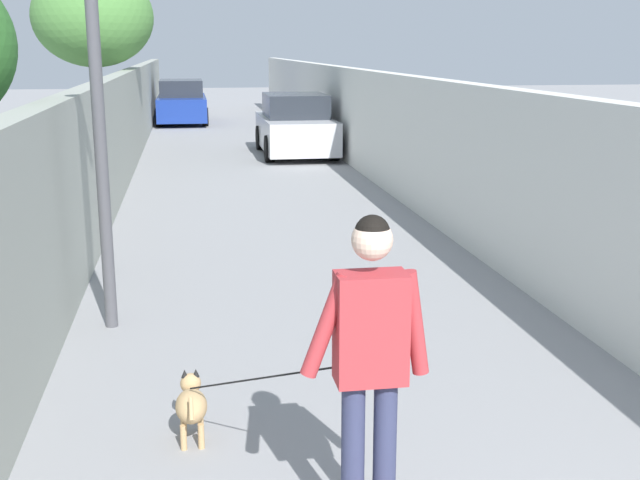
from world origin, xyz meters
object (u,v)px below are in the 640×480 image
object	(u,v)px
tree_left_mid	(93,17)
car_near	(295,127)
dog	(192,403)
person_skateboarder	(370,349)
lamp_post	(94,46)
car_far	(182,103)

from	to	relation	value
tree_left_mid	car_near	size ratio (longest dim) A/B	1.16
tree_left_mid	dog	distance (m)	15.32
tree_left_mid	dog	bearing A→B (deg)	-172.01
dog	car_near	distance (m)	15.30
person_skateboarder	dog	xyz separation A→B (m)	(1.31, 0.97, -0.85)
tree_left_mid	car_near	world-z (taller)	tree_left_mid
lamp_post	person_skateboarder	world-z (taller)	lamp_post
person_skateboarder	car_near	bearing A→B (deg)	-6.13
dog	car_near	xyz separation A→B (m)	(15.05, -2.72, 0.44)
tree_left_mid	lamp_post	size ratio (longest dim) A/B	1.16
car_far	person_skateboarder	bearing A→B (deg)	-177.45
lamp_post	person_skateboarder	distance (m)	4.49
lamp_post	car_far	distance (m)	21.99
lamp_post	car_far	world-z (taller)	lamp_post
lamp_post	dog	xyz separation A→B (m)	(-2.51, -0.78, -2.43)
dog	car_near	bearing A→B (deg)	-10.26
car_near	dog	bearing A→B (deg)	169.74
lamp_post	person_skateboarder	bearing A→B (deg)	-155.50
tree_left_mid	lamp_post	bearing A→B (deg)	-173.95
tree_left_mid	car_far	xyz separation A→B (m)	(9.55, -1.91, -2.65)
person_skateboarder	car_far	bearing A→B (deg)	2.55
car_far	tree_left_mid	bearing A→B (deg)	168.70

